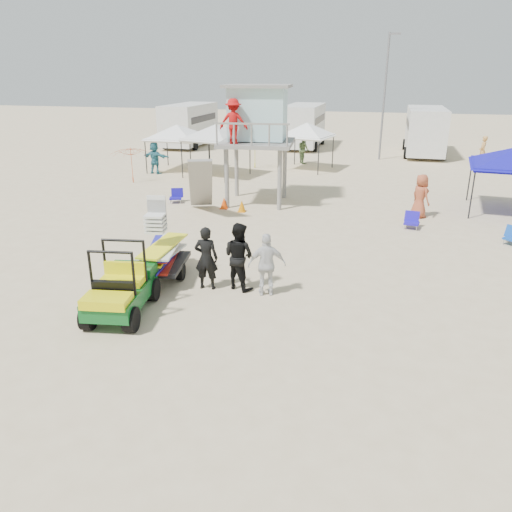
% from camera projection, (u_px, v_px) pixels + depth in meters
% --- Properties ---
extents(ground, '(140.00, 140.00, 0.00)m').
position_uv_depth(ground, '(197.00, 361.00, 10.39)').
color(ground, beige).
rests_on(ground, ground).
extents(utility_cart, '(1.50, 2.49, 1.78)m').
position_uv_depth(utility_cart, '(119.00, 283.00, 12.11)').
color(utility_cart, '#0D541D').
rests_on(utility_cart, ground).
extents(surf_trailer, '(1.59, 2.52, 2.14)m').
position_uv_depth(surf_trailer, '(160.00, 250.00, 14.21)').
color(surf_trailer, black).
rests_on(surf_trailer, ground).
extents(man_left, '(0.69, 0.49, 1.78)m').
position_uv_depth(man_left, '(206.00, 258.00, 13.57)').
color(man_left, black).
rests_on(man_left, ground).
extents(man_mid, '(1.12, 1.01, 1.88)m').
position_uv_depth(man_mid, '(239.00, 256.00, 13.58)').
color(man_mid, black).
rests_on(man_mid, ground).
extents(man_right, '(1.09, 0.72, 1.72)m').
position_uv_depth(man_right, '(267.00, 265.00, 13.18)').
color(man_right, silver).
rests_on(man_right, ground).
extents(lifeguard_tower, '(3.45, 3.45, 5.02)m').
position_uv_depth(lifeguard_tower, '(256.00, 118.00, 21.80)').
color(lifeguard_tower, gray).
rests_on(lifeguard_tower, ground).
extents(canopy_white_a, '(3.59, 3.59, 3.31)m').
position_uv_depth(canopy_white_a, '(216.00, 127.00, 27.81)').
color(canopy_white_a, black).
rests_on(canopy_white_a, ground).
extents(canopy_white_b, '(3.09, 3.09, 3.13)m').
position_uv_depth(canopy_white_b, '(177.00, 127.00, 29.47)').
color(canopy_white_b, black).
rests_on(canopy_white_b, ground).
extents(canopy_white_c, '(3.24, 3.24, 3.20)m').
position_uv_depth(canopy_white_c, '(307.00, 125.00, 29.79)').
color(canopy_white_c, black).
rests_on(canopy_white_c, ground).
extents(umbrella_a, '(2.51, 2.54, 1.92)m').
position_uv_depth(umbrella_a, '(132.00, 165.00, 26.67)').
color(umbrella_a, '#D04116').
rests_on(umbrella_a, ground).
extents(umbrella_b, '(2.98, 2.98, 1.92)m').
position_uv_depth(umbrella_b, '(255.00, 153.00, 30.79)').
color(umbrella_b, '#CDCB12').
rests_on(umbrella_b, ground).
extents(cone_near, '(0.34, 0.34, 0.50)m').
position_uv_depth(cone_near, '(242.00, 206.00, 21.35)').
color(cone_near, orange).
rests_on(cone_near, ground).
extents(cone_far, '(0.34, 0.34, 0.50)m').
position_uv_depth(cone_far, '(224.00, 203.00, 21.86)').
color(cone_far, '#E84207').
rests_on(cone_far, ground).
extents(beach_chair_a, '(0.68, 0.74, 0.64)m').
position_uv_depth(beach_chair_a, '(176.00, 196.00, 22.87)').
color(beach_chair_a, '#150D96').
rests_on(beach_chair_a, ground).
extents(beach_chair_b, '(0.62, 0.66, 0.64)m').
position_uv_depth(beach_chair_b, '(412.00, 220.00, 19.11)').
color(beach_chair_b, '#1E11B8').
rests_on(beach_chair_b, ground).
extents(rv_far_left, '(2.64, 6.80, 3.25)m').
position_uv_depth(rv_far_left, '(189.00, 123.00, 39.81)').
color(rv_far_left, silver).
rests_on(rv_far_left, ground).
extents(rv_mid_left, '(2.65, 6.50, 3.25)m').
position_uv_depth(rv_mid_left, '(304.00, 124.00, 39.06)').
color(rv_mid_left, silver).
rests_on(rv_mid_left, ground).
extents(rv_mid_right, '(2.64, 7.00, 3.25)m').
position_uv_depth(rv_mid_right, '(425.00, 129.00, 35.58)').
color(rv_mid_right, silver).
rests_on(rv_mid_right, ground).
extents(light_pole_left, '(0.14, 0.14, 8.00)m').
position_uv_depth(light_pole_left, '(384.00, 98.00, 32.80)').
color(light_pole_left, slate).
rests_on(light_pole_left, ground).
extents(distant_beachgoers, '(20.12, 14.48, 1.85)m').
position_uv_depth(distant_beachgoers, '(285.00, 160.00, 28.47)').
color(distant_beachgoers, teal).
rests_on(distant_beachgoers, ground).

